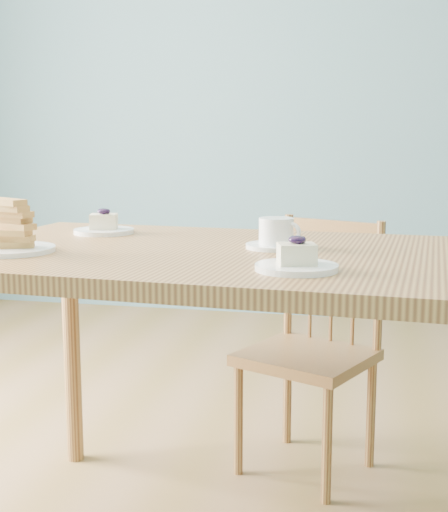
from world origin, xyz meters
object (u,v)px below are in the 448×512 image
Objects in this scene: dining_table at (243,283)px; biscotti_plate at (9,233)px; cheesecake_plate_near at (297,262)px; cheesecake_plate_far at (104,227)px; dining_chair at (313,344)px; coffee_cup at (277,235)px.

biscotti_plate is (-0.57, -0.14, 0.13)m from dining_table.
cheesecake_plate_near is (0.16, -0.24, 0.10)m from dining_table.
cheesecake_plate_far is at bearing 142.51° from cheesecake_plate_near.
cheesecake_plate_near is at bearing -7.97° from biscotti_plate.
cheesecake_plate_far reaches higher than dining_table.
cheesecake_plate_near reaches higher than dining_chair.
dining_table is 10.10× the size of coffee_cup.
dining_table is at bearing -79.57° from dining_chair.
dining_table is 0.55m from cheesecake_plate_far.
cheesecake_plate_near is at bearing -63.75° from dining_chair.
cheesecake_plate_far is 0.80× the size of biscotti_plate.
dining_chair reaches higher than dining_table.
biscotti_plate is at bearing 172.03° from cheesecake_plate_near.
coffee_cup is (-0.09, 0.31, 0.01)m from cheesecake_plate_near.
cheesecake_plate_far is 0.58m from coffee_cup.
dining_chair is 0.90m from cheesecake_plate_near.
coffee_cup is 0.68m from biscotti_plate.
coffee_cup reaches higher than dining_chair.
dining_chair is 4.66× the size of cheesecake_plate_near.
cheesecake_plate_far is at bearing -129.54° from dining_chair.
biscotti_plate reaches higher than dining_chair.
cheesecake_plate_near is at bearing -51.76° from dining_table.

